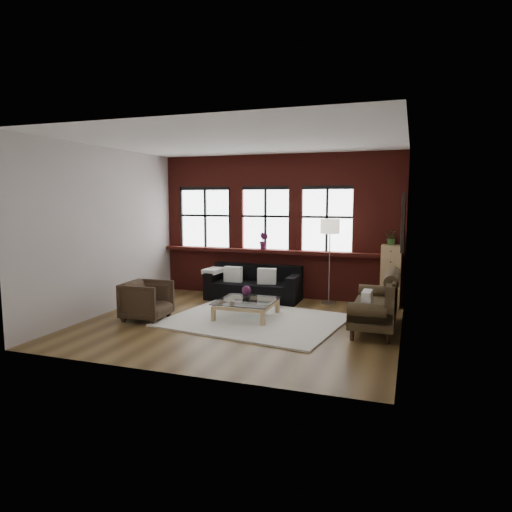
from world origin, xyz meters
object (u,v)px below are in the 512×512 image
(coffee_table, at_px, (246,309))
(vase, at_px, (246,296))
(floor_lamp, at_px, (329,258))
(armchair, at_px, (147,300))
(dark_sofa, at_px, (253,283))
(vintage_settee, at_px, (375,301))
(drawer_chest, at_px, (391,276))

(coffee_table, relative_size, vase, 6.96)
(vase, xyz_separation_m, floor_lamp, (1.24, 1.69, 0.56))
(armchair, bearing_deg, floor_lamp, -53.82)
(dark_sofa, bearing_deg, vase, -75.32)
(dark_sofa, height_order, coffee_table, dark_sofa)
(dark_sofa, relative_size, vase, 13.56)
(dark_sofa, bearing_deg, floor_lamp, 5.46)
(vase, relative_size, floor_lamp, 0.08)
(dark_sofa, bearing_deg, armchair, -120.64)
(armchair, distance_m, floor_lamp, 3.83)
(vase, bearing_deg, vintage_settee, 1.63)
(dark_sofa, bearing_deg, drawer_chest, 6.14)
(coffee_table, xyz_separation_m, floor_lamp, (1.24, 1.69, 0.81))
(armchair, relative_size, floor_lamp, 0.40)
(coffee_table, distance_m, vase, 0.25)
(drawer_chest, distance_m, floor_lamp, 1.29)
(armchair, bearing_deg, dark_sofa, -33.17)
(armchair, xyz_separation_m, drawer_chest, (4.19, 2.52, 0.28))
(vintage_settee, height_order, vase, vintage_settee)
(vintage_settee, height_order, drawer_chest, drawer_chest)
(vintage_settee, distance_m, vase, 2.31)
(vintage_settee, xyz_separation_m, armchair, (-4.02, -0.74, -0.13))
(dark_sofa, bearing_deg, vintage_settee, -28.50)
(vintage_settee, distance_m, drawer_chest, 1.80)
(vintage_settee, bearing_deg, drawer_chest, 84.40)
(floor_lamp, bearing_deg, vintage_settee, -56.79)
(vintage_settee, relative_size, armchair, 2.31)
(dark_sofa, height_order, floor_lamp, floor_lamp)
(vase, bearing_deg, drawer_chest, 36.66)
(drawer_chest, xyz_separation_m, floor_lamp, (-1.24, -0.15, 0.33))
(dark_sofa, height_order, drawer_chest, drawer_chest)
(coffee_table, bearing_deg, drawer_chest, 36.66)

